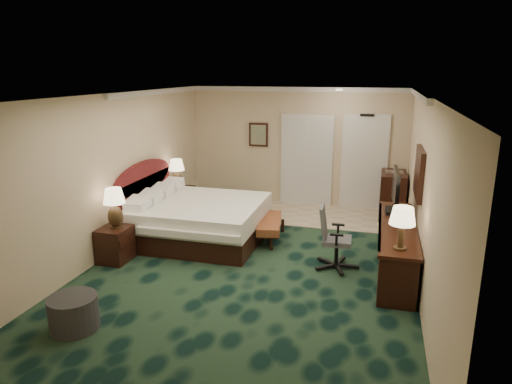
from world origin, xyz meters
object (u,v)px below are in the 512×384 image
(ottoman, at_px, (74,313))
(tv, at_px, (395,191))
(nightstand_far, at_px, (180,202))
(lamp_near, at_px, (115,208))
(desk_chair, at_px, (337,238))
(minibar, at_px, (392,195))
(lamp_far, at_px, (177,174))
(nightstand_near, at_px, (115,244))
(desk, at_px, (395,248))
(bed, at_px, (201,220))
(bed_bench, at_px, (269,230))

(ottoman, xyz_separation_m, tv, (3.77, 3.45, 0.90))
(tv, bearing_deg, nightstand_far, 164.73)
(lamp_near, bearing_deg, desk_chair, 10.18)
(minibar, bearing_deg, lamp_far, -165.81)
(ottoman, bearing_deg, lamp_far, 98.30)
(nightstand_near, height_order, lamp_near, lamp_near)
(desk, bearing_deg, desk_chair, -171.37)
(nightstand_far, distance_m, lamp_far, 0.63)
(desk, xyz_separation_m, desk_chair, (-0.90, -0.14, 0.13))
(lamp_near, relative_size, ottoman, 1.12)
(nightstand_far, height_order, lamp_near, lamp_near)
(bed, bearing_deg, ottoman, -95.83)
(nightstand_far, bearing_deg, nightstand_near, -90.44)
(desk, relative_size, minibar, 2.67)
(lamp_far, bearing_deg, desk, -20.64)
(lamp_near, relative_size, tv, 0.71)
(lamp_near, xyz_separation_m, desk, (4.43, 0.77, -0.53))
(ottoman, bearing_deg, bed, 84.17)
(bed_bench, bearing_deg, desk, -30.18)
(ottoman, relative_size, minibar, 0.60)
(bed_bench, relative_size, desk_chair, 1.15)
(lamp_far, bearing_deg, tv, -12.80)
(lamp_far, bearing_deg, nightstand_near, -89.79)
(nightstand_near, relative_size, desk, 0.22)
(tv, bearing_deg, desk_chair, -138.28)
(lamp_far, xyz_separation_m, tv, (4.42, -1.00, 0.18))
(nightstand_far, xyz_separation_m, desk, (4.43, -1.73, 0.06))
(lamp_near, bearing_deg, desk, 9.86)
(bed_bench, xyz_separation_m, minibar, (2.21, 2.01, 0.29))
(bed, xyz_separation_m, desk_chair, (2.58, -0.66, 0.15))
(bed_bench, bearing_deg, ottoman, -124.34)
(ottoman, xyz_separation_m, desk_chair, (2.91, 2.64, 0.30))
(minibar, bearing_deg, desk, -89.86)
(ottoman, height_order, desk_chair, desk_chair)
(ottoman, relative_size, desk_chair, 0.58)
(nightstand_near, relative_size, desk_chair, 0.57)
(tv, distance_m, minibar, 2.22)
(nightstand_near, xyz_separation_m, desk, (4.45, 0.81, 0.09))
(ottoman, xyz_separation_m, desk, (3.81, 2.77, 0.17))
(lamp_far, xyz_separation_m, desk, (4.46, -1.68, -0.56))
(nightstand_near, height_order, ottoman, nightstand_near)
(bed, distance_m, ottoman, 3.31)
(nightstand_near, relative_size, bed_bench, 0.49)
(lamp_near, height_order, bed_bench, lamp_near)
(bed_bench, height_order, desk, desk)
(desk, bearing_deg, lamp_near, -170.14)
(bed_bench, bearing_deg, lamp_far, 148.18)
(minibar, bearing_deg, nightstand_far, -166.28)
(lamp_near, height_order, ottoman, lamp_near)
(nightstand_near, relative_size, ottoman, 0.97)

